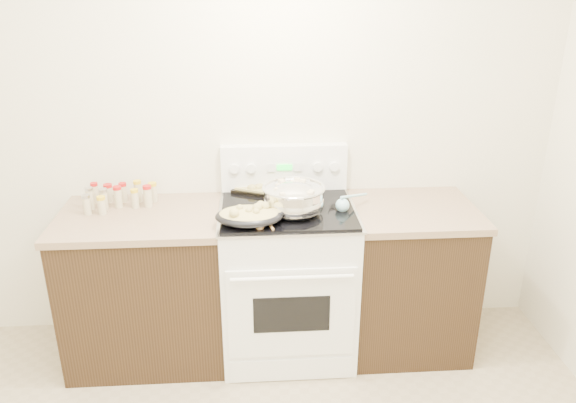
{
  "coord_description": "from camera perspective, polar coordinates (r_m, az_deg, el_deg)",
  "views": [
    {
      "loc": [
        0.15,
        -1.51,
        2.17
      ],
      "look_at": [
        0.35,
        1.37,
        1.0
      ],
      "focal_mm": 35.0,
      "sensor_mm": 36.0,
      "label": 1
    }
  ],
  "objects": [
    {
      "name": "counter_right",
      "position": [
        3.52,
        11.97,
        -7.46
      ],
      "size": [
        0.73,
        0.67,
        0.92
      ],
      "color": "black",
      "rests_on": "ground"
    },
    {
      "name": "roasting_pan",
      "position": [
        2.97,
        -4.0,
        -1.39
      ],
      "size": [
        0.37,
        0.27,
        0.11
      ],
      "color": "black",
      "rests_on": "kitchen_range"
    },
    {
      "name": "wooden_spoon",
      "position": [
        2.96,
        -2.66,
        -2.22
      ],
      "size": [
        0.1,
        0.28,
        0.04
      ],
      "color": "tan",
      "rests_on": "kitchen_range"
    },
    {
      "name": "blue_ladle",
      "position": [
        3.16,
        5.7,
        -0.26
      ],
      "size": [
        0.21,
        0.21,
        0.1
      ],
      "color": "#91CAD9",
      "rests_on": "kitchen_range"
    },
    {
      "name": "counter_left",
      "position": [
        3.46,
        -14.08,
        -8.28
      ],
      "size": [
        0.93,
        0.67,
        0.92
      ],
      "color": "black",
      "rests_on": "ground"
    },
    {
      "name": "kitchen_range",
      "position": [
        3.38,
        -0.06,
        -7.67
      ],
      "size": [
        0.78,
        0.73,
        1.22
      ],
      "color": "white",
      "rests_on": "ground"
    },
    {
      "name": "spice_jars",
      "position": [
        3.38,
        -16.84,
        0.52
      ],
      "size": [
        0.39,
        0.24,
        0.13
      ],
      "color": "#BFB28C",
      "rests_on": "counter_left"
    },
    {
      "name": "baking_sheet",
      "position": [
        3.43,
        -2.24,
        1.42
      ],
      "size": [
        0.44,
        0.38,
        0.06
      ],
      "color": "black",
      "rests_on": "kitchen_range"
    },
    {
      "name": "mixing_bowl",
      "position": [
        3.08,
        0.59,
        0.21
      ],
      "size": [
        0.42,
        0.42,
        0.2
      ],
      "color": "silver",
      "rests_on": "kitchen_range"
    },
    {
      "name": "room_shell",
      "position": [
        1.58,
        -9.3,
        4.62
      ],
      "size": [
        4.1,
        3.6,
        2.75
      ],
      "color": "silver",
      "rests_on": "ground"
    }
  ]
}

